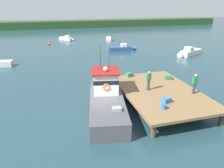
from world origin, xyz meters
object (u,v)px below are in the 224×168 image
crate_stack_near_edge (166,100)px  deckhand_further_back (149,80)px  deckhand_by_the_boat (195,83)px  mooring_buoy_spare_mooring (49,44)px  moored_boat_off_the_point (190,52)px  moored_boat_far_left (109,39)px  moored_boat_far_right (67,38)px  mooring_buoy_channel_marker (134,48)px  bait_bucket (164,107)px  crate_single_far (129,75)px  crate_stack_mid_dock (168,77)px  main_fishing_boat (106,96)px  moored_boat_outer_mooring (122,48)px

crate_stack_near_edge → deckhand_further_back: (-0.26, 2.47, 0.67)m
deckhand_by_the_boat → mooring_buoy_spare_mooring: deckhand_by_the_boat is taller
moored_boat_off_the_point → moored_boat_far_left: 19.23m
deckhand_further_back → moored_boat_far_right: size_ratio=0.45×
mooring_buoy_channel_marker → deckhand_by_the_boat: bearing=-99.4°
mooring_buoy_channel_marker → crate_stack_near_edge: bearing=-106.0°
crate_stack_near_edge → bait_bucket: crate_stack_near_edge is taller
bait_bucket → deckhand_by_the_boat: (3.55, 1.67, 0.69)m
crate_single_far → bait_bucket: (0.00, -6.78, -0.02)m
crate_stack_near_edge → moored_boat_far_right: crate_stack_near_edge is taller
bait_bucket → mooring_buoy_channel_marker: bait_bucket is taller
crate_stack_mid_dock → mooring_buoy_channel_marker: bearing=78.1°
moored_boat_far_right → mooring_buoy_spare_mooring: size_ratio=7.85×
mooring_buoy_spare_mooring → mooring_buoy_channel_marker: same height
mooring_buoy_channel_marker → crate_stack_mid_dock: bearing=-101.9°
moored_boat_far_right → main_fishing_boat: bearing=-88.5°
crate_single_far → bait_bucket: crate_single_far is taller
deckhand_by_the_boat → mooring_buoy_spare_mooring: size_ratio=3.55×
crate_single_far → crate_stack_near_edge: crate_single_far is taller
moored_boat_off_the_point → mooring_buoy_channel_marker: (-7.17, 6.58, -0.26)m
main_fishing_boat → moored_boat_far_left: 31.58m
deckhand_by_the_boat → moored_boat_far_left: bearing=87.4°
main_fishing_boat → crate_stack_mid_dock: bearing=14.4°
deckhand_further_back → mooring_buoy_spare_mooring: (-8.40, 29.07, -1.83)m
bait_bucket → moored_boat_far_left: bearing=81.6°
deckhand_further_back → crate_single_far: bearing=96.1°
crate_single_far → main_fishing_boat: bearing=-133.5°
bait_bucket → main_fishing_boat: bearing=133.1°
bait_bucket → mooring_buoy_channel_marker: (7.20, 23.69, -1.14)m
crate_stack_near_edge → moored_boat_off_the_point: (13.73, 16.31, -0.90)m
main_fishing_boat → crate_stack_near_edge: main_fishing_boat is taller
mooring_buoy_channel_marker → bait_bucket: bearing=-106.9°
crate_stack_near_edge → mooring_buoy_spare_mooring: bearing=105.4°
crate_stack_near_edge → moored_boat_far_left: size_ratio=0.14×
moored_boat_off_the_point → mooring_buoy_spare_mooring: moored_boat_off_the_point is taller
bait_bucket → moored_boat_outer_mooring: 23.89m
crate_stack_near_edge → moored_boat_outer_mooring: crate_stack_near_edge is taller
crate_stack_near_edge → crate_single_far: bearing=96.1°
moored_boat_far_right → mooring_buoy_spare_mooring: 6.69m
moored_boat_far_right → deckhand_by_the_boat: bearing=-78.1°
deckhand_further_back → crate_stack_near_edge: bearing=-83.9°
crate_stack_near_edge → deckhand_further_back: size_ratio=0.37×
main_fishing_boat → crate_single_far: bearing=46.5°
crate_single_far → mooring_buoy_spare_mooring: 26.81m
crate_stack_mid_dock → moored_boat_off_the_point: crate_stack_mid_dock is taller
deckhand_by_the_boat → mooring_buoy_channel_marker: bearing=80.6°
crate_single_far → deckhand_by_the_boat: bearing=-55.2°
moored_boat_far_left → moored_boat_outer_mooring: size_ratio=0.86×
main_fishing_boat → mooring_buoy_spare_mooring: (-4.84, 28.92, -0.78)m
crate_stack_near_edge → moored_boat_off_the_point: size_ratio=0.11×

